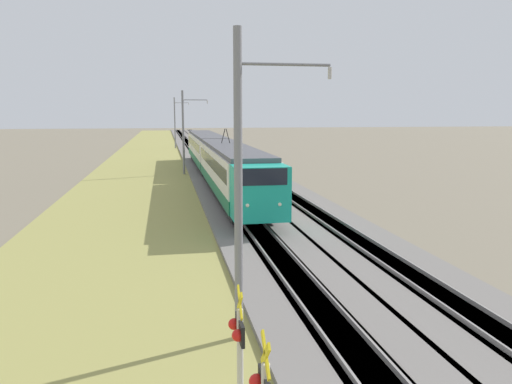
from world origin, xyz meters
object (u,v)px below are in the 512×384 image
Objects in this scene: catenary_mast_mid at (184,132)px; catenary_mast_near at (241,186)px; passenger_train at (216,156)px; catenary_mast_far at (175,122)px; crossing_signal_aux at (239,361)px.

catenary_mast_near is at bearing -180.00° from catenary_mast_mid.
catenary_mast_far is (42.41, 2.58, 2.17)m from passenger_train.
catenary_mast_near is at bearing -99.04° from crossing_signal_aux.
catenary_mast_far is at bearing -90.56° from crossing_signal_aux.
crossing_signal_aux is at bearing -5.23° from passenger_train.
passenger_train is 31.85m from catenary_mast_near.
crossing_signal_aux is at bearing 179.44° from catenary_mast_far.
catenary_mast_mid is at bearing -154.34° from passenger_train.
catenary_mast_mid is at bearing -91.05° from crossing_signal_aux.
crossing_signal_aux is 0.40× the size of catenary_mast_near.
catenary_mast_far reaches higher than crossing_signal_aux.
crossing_signal_aux is 78.98m from catenary_mast_far.
passenger_train is 42.54m from catenary_mast_far.
passenger_train is at bearing -154.34° from catenary_mast_mid.
catenary_mast_near reaches higher than passenger_train.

